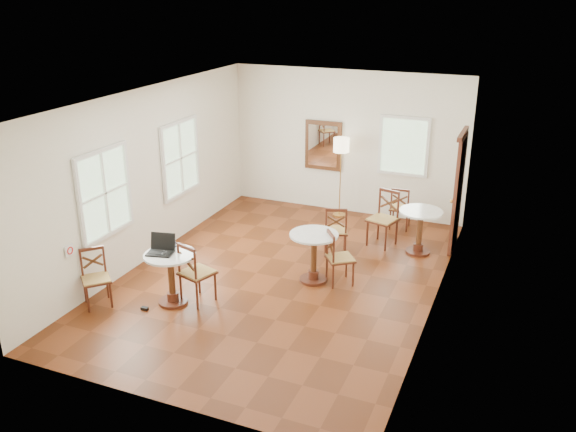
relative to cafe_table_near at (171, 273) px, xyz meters
The scene contains 17 objects.
ground 1.93m from the cafe_table_near, 49.67° to the left, with size 7.00×7.00×0.00m, color #622A10.
room_shell 2.46m from the cafe_table_near, 55.93° to the left, with size 5.02×7.02×3.01m.
cafe_table_near is the anchor object (origin of this frame).
cafe_table_mid 2.31m from the cafe_table_near, 41.32° to the left, with size 0.80×0.80×0.84m.
cafe_table_back 4.54m from the cafe_table_near, 46.70° to the left, with size 0.78×0.78×0.82m.
chair_near_a 0.37m from the cafe_table_near, 30.21° to the left, with size 0.58×0.58×0.99m.
chair_near_b 1.14m from the cafe_table_near, 155.62° to the right, with size 0.58×0.58×0.89m.
chair_mid_a 3.18m from the cafe_table_near, 56.96° to the left, with size 0.55×0.55×0.93m.
chair_mid_b 2.68m from the cafe_table_near, 36.96° to the left, with size 0.58×0.58×0.90m.
chair_back_a 5.03m from the cafe_table_near, 59.74° to the left, with size 0.42×0.42×0.87m.
chair_back_b 4.19m from the cafe_table_near, 54.75° to the left, with size 0.60×0.60×1.05m.
floor_lamp 4.81m from the cafe_table_near, 75.29° to the left, with size 0.33×0.33×1.68m.
laptop 0.41m from the cafe_table_near, behind, with size 0.44×0.39×0.27m.
mouse 0.35m from the cafe_table_near, 112.32° to the right, with size 0.11×0.07×0.04m, color black.
navy_mug 0.44m from the cafe_table_near, 108.48° to the left, with size 0.12×0.08×0.09m.
water_glass 0.37m from the cafe_table_near, 105.06° to the right, with size 0.05×0.05×0.09m, color white.
power_adapter 0.66m from the cafe_table_near, 129.19° to the right, with size 0.11×0.06×0.04m, color black.
Camera 1 is at (3.56, -8.32, 4.59)m, focal length 37.67 mm.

